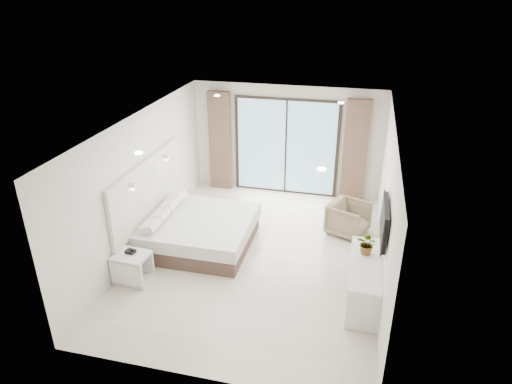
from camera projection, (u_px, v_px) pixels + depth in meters
The scene contains 8 objects.
ground at pixel (257, 256), 8.93m from camera, with size 6.20×6.20×0.00m, color beige.
room_shell at pixel (256, 166), 8.96m from camera, with size 4.62×6.22×2.72m.
bed at pixel (198, 231), 9.20m from camera, with size 2.11×2.01×0.73m.
nightstand at pixel (132, 268), 8.10m from camera, with size 0.62×0.52×0.54m.
phone at pixel (131, 251), 8.02m from camera, with size 0.16×0.13×0.05m, color black.
console_desk at pixel (365, 273), 7.45m from camera, with size 0.51×1.63×0.77m.
plant at pixel (367, 246), 7.54m from camera, with size 0.34×0.37×0.29m, color #33662D.
armchair at pixel (349, 217), 9.57m from camera, with size 0.75×0.70×0.77m, color #7E7352.
Camera 1 is at (1.76, -7.34, 4.93)m, focal length 32.00 mm.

